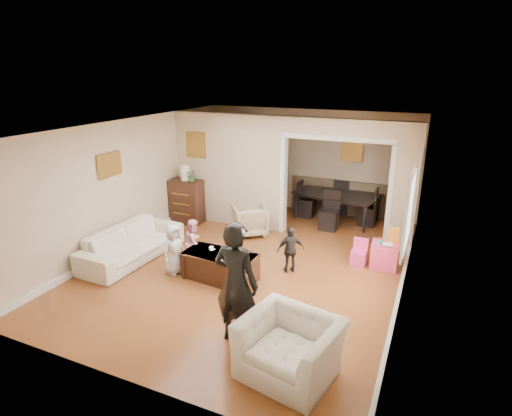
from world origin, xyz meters
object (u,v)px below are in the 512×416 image
at_px(child_kneel_a, 174,250).
at_px(child_kneel_b, 194,242).
at_px(play_table, 384,255).
at_px(cyan_cup, 380,242).
at_px(table_lamp, 185,173).
at_px(adult_person, 236,284).
at_px(dining_table, 336,207).
at_px(child_toddler, 291,250).
at_px(coffee_cup, 223,253).
at_px(sofa, 132,243).
at_px(armchair_front, 290,348).
at_px(coffee_table, 220,266).
at_px(armchair_back, 250,220).
at_px(dresser, 187,201).

relative_size(child_kneel_a, child_kneel_b, 1.02).
height_order(play_table, cyan_cup, cyan_cup).
distance_m(table_lamp, adult_person, 4.85).
relative_size(dining_table, child_kneel_a, 2.10).
bearing_deg(table_lamp, play_table, -6.57).
bearing_deg(cyan_cup, child_toddler, -149.14).
relative_size(coffee_cup, adult_person, 0.06).
distance_m(sofa, table_lamp, 2.36).
xyz_separation_m(adult_person, child_toddler, (-0.01, 2.22, -0.43)).
distance_m(cyan_cup, child_kneel_a, 3.77).
xyz_separation_m(coffee_cup, cyan_cup, (2.39, 1.66, -0.03)).
bearing_deg(play_table, child_kneel_b, -157.54).
xyz_separation_m(armchair_front, child_kneel_a, (-2.78, 1.65, 0.10)).
bearing_deg(coffee_table, armchair_front, -42.91).
height_order(sofa, child_kneel_b, child_kneel_b).
relative_size(armchair_front, coffee_table, 0.87).
distance_m(adult_person, child_kneel_a, 2.36).
bearing_deg(child_toddler, child_kneel_b, -19.16).
xyz_separation_m(dining_table, child_kneel_b, (-1.86, -3.48, 0.11)).
xyz_separation_m(child_kneel_b, child_toddler, (1.75, 0.45, -0.02)).
relative_size(sofa, child_toddler, 2.53).
bearing_deg(table_lamp, cyan_cup, -7.33).
distance_m(armchair_back, dining_table, 2.27).
distance_m(coffee_cup, adult_person, 1.75).
xyz_separation_m(armchair_back, dresser, (-1.70, 0.08, 0.20)).
bearing_deg(child_kneel_b, coffee_table, -126.78).
relative_size(armchair_back, table_lamp, 2.00).
relative_size(dresser, coffee_cup, 9.95).
xyz_separation_m(armchair_front, play_table, (0.65, 3.46, -0.13)).
bearing_deg(coffee_cup, cyan_cup, 34.80).
relative_size(table_lamp, child_toddler, 0.41).
height_order(dining_table, adult_person, adult_person).
bearing_deg(coffee_cup, dresser, 134.31).
distance_m(dresser, coffee_cup, 3.14).
relative_size(adult_person, child_kneel_b, 1.92).
bearing_deg(child_toddler, armchair_front, 75.55).
relative_size(table_lamp, child_kneel_a, 0.39).
xyz_separation_m(armchair_back, cyan_cup, (2.88, -0.51, 0.17)).
xyz_separation_m(coffee_cup, child_toddler, (0.95, 0.80, -0.09)).
distance_m(armchair_back, cyan_cup, 2.93).
distance_m(dresser, child_kneel_b, 2.36).
xyz_separation_m(table_lamp, coffee_cup, (2.19, -2.25, -0.71)).
bearing_deg(armchair_front, armchair_back, 131.87).
bearing_deg(play_table, coffee_table, -147.33).
height_order(coffee_cup, dining_table, dining_table).
relative_size(sofa, armchair_front, 1.97).
height_order(sofa, child_toddler, child_toddler).
distance_m(dresser, adult_person, 4.85).
bearing_deg(adult_person, coffee_cup, -51.31).
relative_size(coffee_cup, dining_table, 0.05).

